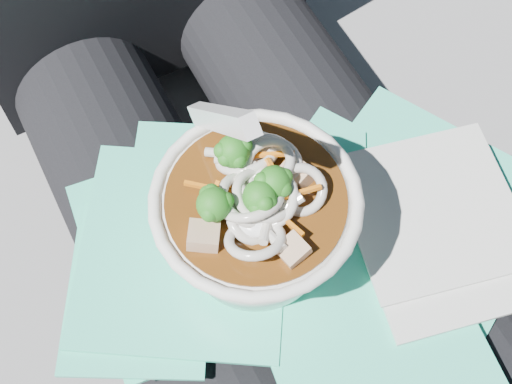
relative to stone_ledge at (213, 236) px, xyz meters
name	(u,v)px	position (x,y,z in m)	size (l,w,h in m)	color
ground	(263,373)	(0.00, -0.15, -0.23)	(20.00, 20.00, 0.00)	slate
stone_ledge	(213,236)	(0.00, 0.00, 0.00)	(1.00, 0.50, 0.46)	slate
lap	(268,235)	(0.00, -0.15, 0.30)	(0.32, 0.48, 0.14)	black
person_body	(222,144)	(0.00, -0.06, 0.33)	(0.34, 0.94, 1.00)	black
plastic_bag	(286,250)	(-0.01, -0.20, 0.38)	(0.43, 0.33, 0.02)	#33D4AA
napkins	(438,231)	(0.10, -0.24, 0.39)	(0.16, 0.18, 0.01)	silver
udon_bowl	(256,216)	(-0.03, -0.19, 0.44)	(0.17, 0.17, 0.19)	white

